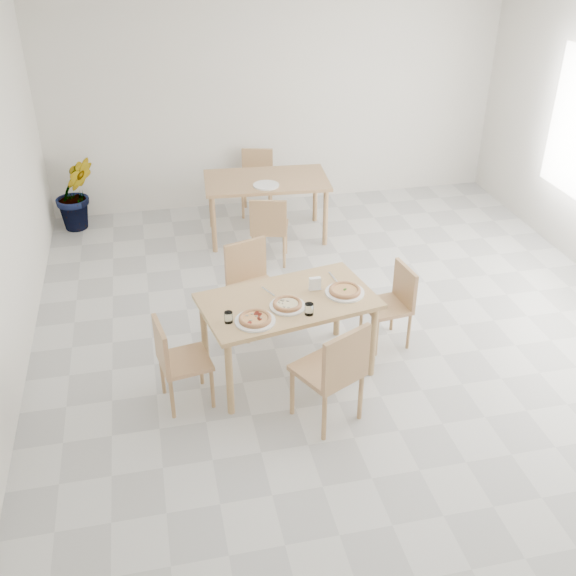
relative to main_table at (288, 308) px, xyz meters
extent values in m
plane|color=silver|center=(0.70, 0.34, -0.66)|extent=(7.00, 7.00, 0.00)
plane|color=white|center=(0.70, 0.34, 2.14)|extent=(7.00, 7.00, 0.00)
plane|color=silver|center=(0.70, 3.84, 0.74)|extent=(6.00, 0.00, 6.00)
cube|color=tan|center=(0.00, 0.00, 0.07)|extent=(1.58, 1.08, 0.04)
cylinder|color=tan|center=(-0.58, -0.46, -0.31)|extent=(0.06, 0.06, 0.71)
cylinder|color=tan|center=(0.71, -0.21, -0.31)|extent=(0.06, 0.06, 0.71)
cylinder|color=tan|center=(-0.71, 0.21, -0.31)|extent=(0.06, 0.06, 0.71)
cylinder|color=tan|center=(0.58, 0.46, -0.31)|extent=(0.06, 0.06, 0.71)
cube|color=tan|center=(0.17, -0.66, -0.20)|extent=(0.61, 0.61, 0.04)
cube|color=tan|center=(0.26, -0.85, 0.04)|extent=(0.43, 0.24, 0.43)
cylinder|color=tan|center=(0.26, -0.40, -0.44)|extent=(0.04, 0.04, 0.45)
cylinder|color=tan|center=(-0.09, -0.58, -0.44)|extent=(0.04, 0.04, 0.45)
cylinder|color=tan|center=(0.43, -0.75, -0.44)|extent=(0.04, 0.04, 0.45)
cylinder|color=tan|center=(0.08, -0.93, -0.44)|extent=(0.04, 0.04, 0.45)
cube|color=tan|center=(-0.16, 0.73, -0.22)|extent=(0.54, 0.54, 0.04)
cube|color=tan|center=(-0.22, 0.92, 0.00)|extent=(0.42, 0.17, 0.41)
cylinder|color=tan|center=(-0.28, 0.50, -0.45)|extent=(0.04, 0.04, 0.42)
cylinder|color=tan|center=(0.07, 0.61, -0.45)|extent=(0.04, 0.04, 0.42)
cylinder|color=tan|center=(-0.39, 0.86, -0.45)|extent=(0.04, 0.04, 0.42)
cylinder|color=tan|center=(-0.04, 0.97, -0.45)|extent=(0.04, 0.04, 0.42)
cube|color=tan|center=(-0.91, -0.22, -0.26)|extent=(0.46, 0.46, 0.04)
cube|color=tan|center=(-1.09, -0.25, -0.05)|extent=(0.10, 0.40, 0.38)
cylinder|color=tan|center=(-0.72, -0.36, -0.47)|extent=(0.03, 0.03, 0.39)
cylinder|color=tan|center=(-0.78, -0.02, -0.47)|extent=(0.03, 0.03, 0.39)
cylinder|color=tan|center=(-1.05, -0.42, -0.47)|extent=(0.03, 0.03, 0.39)
cylinder|color=tan|center=(-1.11, -0.08, -0.47)|extent=(0.03, 0.03, 0.39)
cube|color=tan|center=(0.99, 0.23, -0.27)|extent=(0.43, 0.43, 0.04)
cube|color=tan|center=(1.16, 0.26, -0.06)|extent=(0.08, 0.39, 0.37)
cylinder|color=tan|center=(0.80, 0.38, -0.47)|extent=(0.03, 0.03, 0.38)
cylinder|color=tan|center=(0.84, 0.05, -0.47)|extent=(0.03, 0.03, 0.38)
cylinder|color=tan|center=(1.13, 0.42, -0.47)|extent=(0.03, 0.03, 0.38)
cylinder|color=tan|center=(1.17, 0.09, -0.47)|extent=(0.03, 0.03, 0.38)
cylinder|color=white|center=(0.50, -0.01, 0.09)|extent=(0.34, 0.34, 0.02)
cylinder|color=white|center=(-0.03, -0.12, 0.09)|extent=(0.30, 0.30, 0.02)
cylinder|color=white|center=(-0.33, -0.28, 0.09)|extent=(0.33, 0.33, 0.02)
cylinder|color=tan|center=(0.50, -0.01, 0.11)|extent=(0.36, 0.36, 0.01)
torus|color=tan|center=(0.50, -0.01, 0.12)|extent=(0.36, 0.36, 0.03)
cylinder|color=orange|center=(0.50, -0.01, 0.12)|extent=(0.28, 0.28, 0.01)
ellipsoid|color=#296116|center=(0.50, -0.01, 0.13)|extent=(0.05, 0.05, 0.01)
cylinder|color=tan|center=(-0.03, -0.12, 0.11)|extent=(0.26, 0.26, 0.01)
torus|color=tan|center=(-0.03, -0.12, 0.12)|extent=(0.27, 0.27, 0.03)
cylinder|color=#F0E9C5|center=(-0.03, -0.12, 0.12)|extent=(0.20, 0.20, 0.01)
cylinder|color=tan|center=(-0.33, -0.28, 0.11)|extent=(0.33, 0.33, 0.01)
torus|color=tan|center=(-0.33, -0.28, 0.12)|extent=(0.33, 0.33, 0.03)
cylinder|color=orange|center=(-0.33, -0.28, 0.12)|extent=(0.25, 0.25, 0.01)
cylinder|color=white|center=(0.12, -0.27, 0.13)|extent=(0.07, 0.07, 0.10)
cylinder|color=white|center=(-0.54, -0.24, 0.13)|extent=(0.07, 0.07, 0.09)
cube|color=silver|center=(0.26, 0.09, 0.09)|extent=(0.11, 0.05, 0.01)
cube|color=white|center=(0.26, 0.09, 0.16)|extent=(0.10, 0.04, 0.11)
cube|color=silver|center=(0.47, 0.28, 0.09)|extent=(0.04, 0.19, 0.01)
cube|color=silver|center=(-0.14, 0.16, 0.09)|extent=(0.09, 0.18, 0.01)
cube|color=tan|center=(0.34, 2.75, 0.07)|extent=(1.54, 0.95, 0.04)
cylinder|color=tan|center=(-0.35, 2.45, -0.31)|extent=(0.06, 0.06, 0.71)
cylinder|color=tan|center=(0.98, 2.35, -0.31)|extent=(0.06, 0.06, 0.71)
cylinder|color=tan|center=(-0.30, 3.15, -0.31)|extent=(0.06, 0.06, 0.71)
cylinder|color=tan|center=(1.03, 3.05, -0.31)|extent=(0.06, 0.06, 0.71)
cube|color=tan|center=(0.25, 2.10, -0.24)|extent=(0.50, 0.50, 0.04)
cube|color=tan|center=(0.20, 1.92, -0.03)|extent=(0.41, 0.14, 0.39)
cylinder|color=tan|center=(0.46, 2.22, -0.46)|extent=(0.04, 0.04, 0.40)
cylinder|color=tan|center=(0.12, 2.31, -0.46)|extent=(0.04, 0.04, 0.40)
cylinder|color=tan|center=(0.37, 1.88, -0.46)|extent=(0.04, 0.04, 0.40)
cylinder|color=tan|center=(0.03, 1.98, -0.46)|extent=(0.04, 0.04, 0.40)
cube|color=tan|center=(0.34, 3.45, -0.25)|extent=(0.50, 0.50, 0.04)
cube|color=tan|center=(0.39, 3.63, -0.03)|extent=(0.41, 0.14, 0.39)
cylinder|color=tan|center=(0.13, 3.32, -0.46)|extent=(0.04, 0.04, 0.40)
cylinder|color=tan|center=(0.47, 3.24, -0.46)|extent=(0.04, 0.04, 0.40)
cylinder|color=tan|center=(0.22, 3.66, -0.46)|extent=(0.04, 0.04, 0.40)
cylinder|color=tan|center=(0.55, 3.58, -0.46)|extent=(0.04, 0.04, 0.40)
cylinder|color=white|center=(0.30, 2.53, 0.09)|extent=(0.31, 0.31, 0.02)
imported|color=#32621D|center=(-1.95, 3.49, -0.20)|extent=(0.62, 0.55, 0.94)
camera|label=1|loc=(-1.05, -4.74, 3.07)|focal=42.00mm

